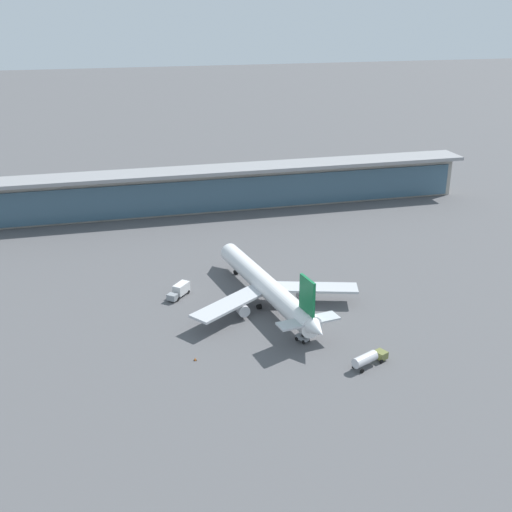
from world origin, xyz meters
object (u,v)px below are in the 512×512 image
(service_truck_near_nose_olive, at_px, (368,358))
(service_truck_under_wing_grey, at_px, (180,290))
(service_truck_mid_apron_grey, at_px, (303,338))
(airliner_on_stand, at_px, (267,287))
(safety_cone_alpha, at_px, (195,359))

(service_truck_near_nose_olive, height_order, service_truck_under_wing_grey, service_truck_under_wing_grey)
(service_truck_near_nose_olive, height_order, service_truck_mid_apron_grey, service_truck_near_nose_olive)
(airliner_on_stand, distance_m, safety_cone_alpha, 30.10)
(service_truck_under_wing_grey, bearing_deg, safety_cone_alpha, -92.31)
(airliner_on_stand, bearing_deg, service_truck_under_wing_grey, 153.65)
(service_truck_mid_apron_grey, distance_m, safety_cone_alpha, 23.67)
(airliner_on_stand, relative_size, service_truck_mid_apron_grey, 16.71)
(service_truck_near_nose_olive, distance_m, safety_cone_alpha, 34.88)
(safety_cone_alpha, bearing_deg, service_truck_under_wing_grey, 87.69)
(service_truck_mid_apron_grey, xyz_separation_m, safety_cone_alpha, (-23.58, -2.05, -0.56))
(service_truck_under_wing_grey, relative_size, service_truck_mid_apron_grey, 2.12)
(service_truck_near_nose_olive, bearing_deg, airliner_on_stand, 111.07)
(airliner_on_stand, height_order, safety_cone_alpha, airliner_on_stand)
(airliner_on_stand, distance_m, service_truck_mid_apron_grey, 19.67)
(airliner_on_stand, relative_size, service_truck_near_nose_olive, 6.34)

